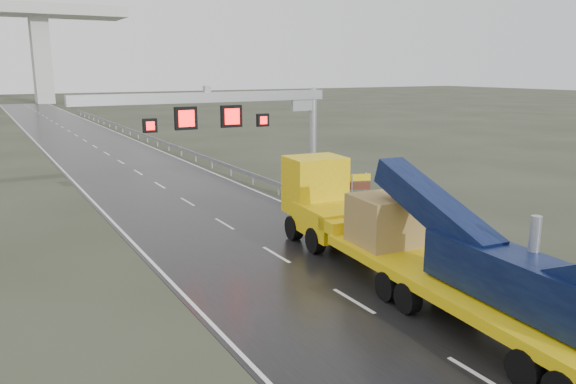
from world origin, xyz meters
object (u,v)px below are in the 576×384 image
exit_sign_pair (359,185)px  striped_barrier (327,203)px  heavy_haul_truck (404,239)px  sign_gantry (242,117)px

exit_sign_pair → striped_barrier: exit_sign_pair is taller
exit_sign_pair → heavy_haul_truck: bearing=-99.8°
sign_gantry → striped_barrier: 7.09m
heavy_haul_truck → striped_barrier: bearing=76.0°
sign_gantry → exit_sign_pair: (5.76, -3.60, -3.94)m
exit_sign_pair → sign_gantry: bearing=165.8°
heavy_haul_truck → striped_barrier: (3.75, 11.15, -1.38)m
sign_gantry → striped_barrier: sign_gantry is taller
striped_barrier → sign_gantry: bearing=133.9°
sign_gantry → striped_barrier: size_ratio=14.21×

